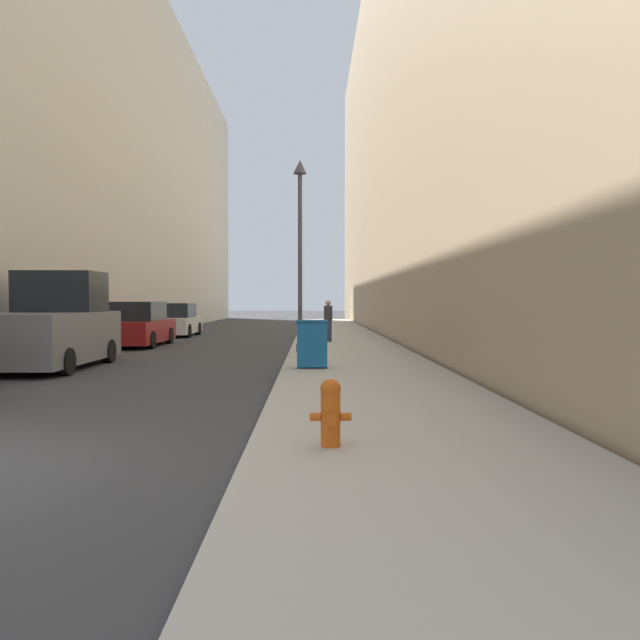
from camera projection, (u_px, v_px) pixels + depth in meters
sidewalk_right at (344, 344)px, 24.02m from camera, size 3.86×60.00×0.13m
building_left_glass at (30, 146)px, 31.53m from camera, size 12.00×60.00×19.08m
building_right_stone at (493, 123)px, 31.79m from camera, size 12.00×60.00×21.63m
fire_hydrant at (331, 411)px, 6.78m from camera, size 0.45×0.34×0.74m
trash_bin at (312, 343)px, 14.76m from camera, size 0.73×0.60×1.13m
lamppost at (300, 233)px, 19.17m from camera, size 0.41×0.41×5.90m
pickup_truck at (51, 328)px, 15.85m from camera, size 2.29×4.80×2.49m
parked_sedan_near at (138, 326)px, 23.55m from camera, size 1.97×4.68×1.68m
parked_sedan_far at (176, 321)px, 30.11m from camera, size 1.91×4.27×1.60m
pedestrian_on_sidewalk at (328, 321)px, 24.21m from camera, size 0.32×0.21×1.60m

